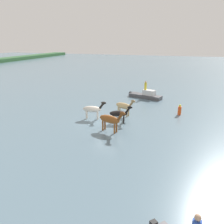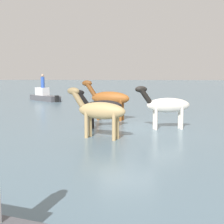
{
  "view_description": "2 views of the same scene",
  "coord_description": "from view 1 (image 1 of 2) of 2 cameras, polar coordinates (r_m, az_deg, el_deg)",
  "views": [
    {
      "loc": [
        -19.57,
        -6.85,
        7.81
      ],
      "look_at": [
        0.68,
        -0.2,
        0.81
      ],
      "focal_mm": 35.79,
      "sensor_mm": 36.0,
      "label": 1
    },
    {
      "loc": [
        13.85,
        0.25,
        2.45
      ],
      "look_at": [
        0.31,
        -0.67,
        0.74
      ],
      "focal_mm": 49.85,
      "sensor_mm": 36.0,
      "label": 2
    }
  ],
  "objects": [
    {
      "name": "horse_lead",
      "position": [
        23.69,
        3.11,
        1.56
      ],
      "size": [
        1.21,
        2.41,
        1.9
      ],
      "rotation": [
        0.0,
        0.0,
        4.36
      ],
      "color": "tan",
      "rests_on": "ground_plane"
    },
    {
      "name": "horse_pinto_flank",
      "position": [
        19.44,
        -0.39,
        -1.91
      ],
      "size": [
        1.14,
        2.65,
        2.06
      ],
      "rotation": [
        0.0,
        0.0,
        4.44
      ],
      "color": "brown",
      "rests_on": "ground_plane"
    },
    {
      "name": "buoy_channel_marker",
      "position": [
        25.06,
        16.88,
        0.43
      ],
      "size": [
        0.36,
        0.36,
        1.14
      ],
      "color": "#E54C19",
      "rests_on": "ground_plane"
    },
    {
      "name": "ground_plane",
      "position": [
        22.16,
        -1.05,
        -2.47
      ],
      "size": [
        189.8,
        189.8,
        0.0
      ],
      "primitive_type": "plane",
      "color": "slate"
    },
    {
      "name": "horse_rear_stallion",
      "position": [
        21.56,
        1.87,
        -0.41
      ],
      "size": [
        0.92,
        2.21,
        1.71
      ],
      "rotation": [
        0.0,
        0.0,
        4.97
      ],
      "color": "black",
      "rests_on": "ground_plane"
    },
    {
      "name": "person_spotter_bow",
      "position": [
        30.97,
        8.57,
        6.67
      ],
      "size": [
        0.32,
        0.32,
        1.19
      ],
      "color": "yellow",
      "rests_on": "boat_launch_far"
    },
    {
      "name": "horse_mid_herd",
      "position": [
        22.62,
        -4.92,
        0.7
      ],
      "size": [
        0.87,
        2.46,
        1.9
      ],
      "rotation": [
        0.0,
        0.0,
        4.88
      ],
      "color": "silver",
      "rests_on": "ground_plane"
    },
    {
      "name": "boat_launch_far",
      "position": [
        31.28,
        8.64,
        4.1
      ],
      "size": [
        2.54,
        4.83,
        1.34
      ],
      "rotation": [
        0.0,
        0.0,
        4.42
      ],
      "color": "#4C4C51",
      "rests_on": "ground_plane"
    }
  ]
}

